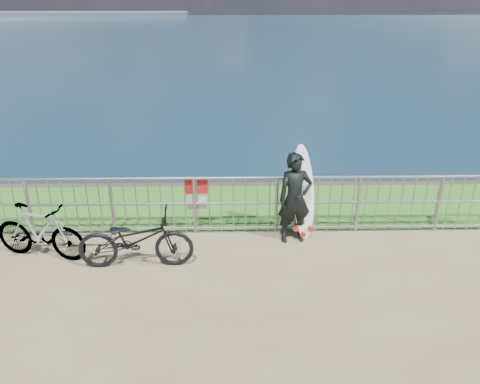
{
  "coord_description": "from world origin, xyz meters",
  "views": [
    {
      "loc": [
        0.18,
        -6.13,
        4.21
      ],
      "look_at": [
        0.32,
        1.2,
        1.0
      ],
      "focal_mm": 35.0,
      "sensor_mm": 36.0,
      "label": 1
    }
  ],
  "objects_px": {
    "bicycle_far": "(40,231)",
    "surfer": "(295,198)",
    "bicycle_near": "(136,240)",
    "surfboard": "(303,196)"
  },
  "relations": [
    {
      "from": "bicycle_near",
      "to": "bicycle_far",
      "type": "bearing_deg",
      "value": 77.9
    },
    {
      "from": "bicycle_near",
      "to": "bicycle_far",
      "type": "xyz_separation_m",
      "value": [
        -1.64,
        0.3,
        0.0
      ]
    },
    {
      "from": "bicycle_near",
      "to": "bicycle_far",
      "type": "relative_size",
      "value": 1.13
    },
    {
      "from": "surfer",
      "to": "bicycle_far",
      "type": "xyz_separation_m",
      "value": [
        -4.3,
        -0.51,
        -0.34
      ]
    },
    {
      "from": "surfer",
      "to": "bicycle_near",
      "type": "bearing_deg",
      "value": -173.3
    },
    {
      "from": "bicycle_far",
      "to": "surfer",
      "type": "bearing_deg",
      "value": -69.64
    },
    {
      "from": "surfer",
      "to": "bicycle_near",
      "type": "distance_m",
      "value": 2.8
    },
    {
      "from": "surfer",
      "to": "bicycle_near",
      "type": "height_order",
      "value": "surfer"
    },
    {
      "from": "surfer",
      "to": "surfboard",
      "type": "bearing_deg",
      "value": 29.35
    },
    {
      "from": "bicycle_near",
      "to": "surfer",
      "type": "bearing_deg",
      "value": -74.91
    }
  ]
}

